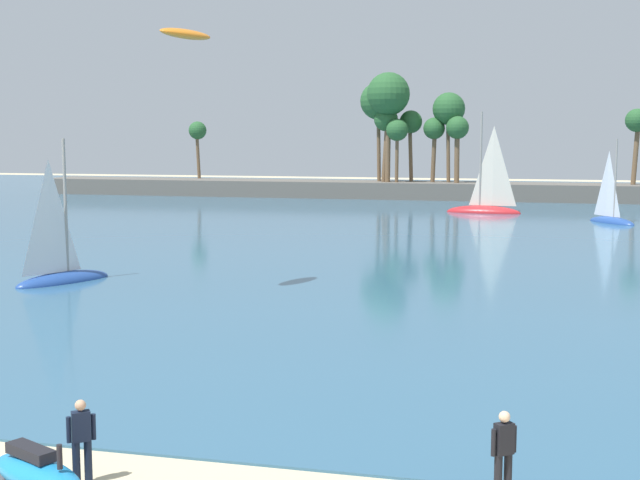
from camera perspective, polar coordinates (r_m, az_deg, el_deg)
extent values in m
cube|color=#33607F|center=(74.80, 8.39, 1.66)|extent=(220.00, 115.98, 0.06)
cube|color=#605B54|center=(92.60, 9.53, 3.15)|extent=(95.21, 6.00, 1.80)
cylinder|color=brown|center=(94.09, 3.84, 6.42)|extent=(0.52, 0.61, 8.52)
sphere|color=#285B2D|center=(94.16, 3.86, 9.02)|extent=(3.99, 3.99, 3.99)
cylinder|color=brown|center=(94.23, 5.91, 5.74)|extent=(0.67, 0.64, 6.34)
sphere|color=#285B2D|center=(94.23, 5.93, 7.66)|extent=(2.42, 2.42, 2.42)
cylinder|color=brown|center=(92.77, 4.45, 6.62)|extent=(0.59, 0.76, 9.19)
sphere|color=#285B2D|center=(92.88, 4.47, 9.45)|extent=(4.51, 4.51, 4.51)
cylinder|color=brown|center=(92.94, 7.41, 5.49)|extent=(0.64, 0.66, 5.64)
sphere|color=#285B2D|center=(92.92, 7.44, 7.22)|extent=(2.27, 2.27, 2.27)
cylinder|color=brown|center=(91.74, 8.90, 5.47)|extent=(0.56, 0.57, 5.69)
sphere|color=#285B2D|center=(91.73, 8.93, 7.24)|extent=(2.35, 2.35, 2.35)
cylinder|color=brown|center=(92.89, 8.34, 6.09)|extent=(0.57, 0.51, 7.65)
sphere|color=#285B2D|center=(92.93, 8.38, 8.45)|extent=(3.39, 3.39, 3.39)
cylinder|color=brown|center=(101.16, -7.95, 5.53)|extent=(0.48, 0.66, 5.47)
sphere|color=#285B2D|center=(101.14, -7.97, 7.08)|extent=(2.03, 2.03, 2.03)
cylinder|color=brown|center=(92.03, 5.02, 5.45)|extent=(0.43, 0.66, 5.47)
sphere|color=#285B2D|center=(92.01, 5.04, 7.15)|extent=(2.30, 2.30, 2.30)
cylinder|color=brown|center=(92.91, 19.86, 5.37)|extent=(0.76, 0.62, 6.39)
sphere|color=#285B2D|center=(92.91, 19.94, 7.34)|extent=(2.31, 2.31, 2.31)
cylinder|color=brown|center=(93.20, 4.30, 5.82)|extent=(0.87, 0.63, 6.60)
sphere|color=#285B2D|center=(93.20, 4.31, 7.84)|extent=(2.53, 2.53, 2.53)
cylinder|color=black|center=(17.94, -17.28, -14.63)|extent=(0.33, 0.23, 0.32)
ellipsoid|color=#1E84C6|center=(17.08, -17.89, -14.32)|extent=(2.53, 1.78, 0.56)
cube|color=black|center=(17.11, -18.31, -12.95)|extent=(1.15, 0.79, 0.20)
cylinder|color=black|center=(16.36, -16.59, -13.37)|extent=(0.10, 0.10, 0.44)
cylinder|color=#141E33|center=(17.78, -15.57, -13.84)|extent=(0.15, 0.15, 0.86)
cylinder|color=#141E33|center=(17.81, -14.85, -13.78)|extent=(0.15, 0.15, 0.86)
cube|color=#141E33|center=(17.56, -15.28, -11.61)|extent=(0.39, 0.36, 0.58)
sphere|color=tan|center=(17.43, -15.33, -10.33)|extent=(0.21, 0.21, 0.21)
cylinder|color=#141E33|center=(17.54, -16.04, -11.78)|extent=(0.09, 0.09, 0.50)
cylinder|color=#141E33|center=(17.60, -14.52, -11.68)|extent=(0.09, 0.09, 0.50)
cylinder|color=black|center=(16.84, 11.51, -14.91)|extent=(0.15, 0.15, 0.86)
cylinder|color=black|center=(16.96, 12.13, -14.76)|extent=(0.15, 0.15, 0.86)
cube|color=black|center=(16.65, 11.88, -12.53)|extent=(0.39, 0.37, 0.58)
sphere|color=beige|center=(16.52, 11.92, -11.19)|extent=(0.21, 0.21, 0.21)
cylinder|color=black|center=(16.53, 11.23, -12.81)|extent=(0.09, 0.09, 0.50)
cylinder|color=black|center=(16.80, 12.52, -12.52)|extent=(0.09, 0.09, 0.50)
ellipsoid|color=#234793|center=(70.16, 18.45, 1.07)|extent=(3.91, 4.63, 0.94)
cylinder|color=gray|center=(69.74, 18.68, 3.84)|extent=(0.14, 0.14, 5.88)
pyramid|color=silver|center=(70.37, 18.24, 3.52)|extent=(1.36, 1.79, 5.00)
ellipsoid|color=red|center=(76.59, 10.58, 1.75)|extent=(6.58, 2.72, 1.28)
cylinder|color=gray|center=(76.39, 10.42, 5.22)|extent=(0.19, 0.19, 7.98)
pyramid|color=silver|center=(76.21, 11.21, 4.75)|extent=(2.87, 0.56, 6.78)
ellipsoid|color=#234793|center=(41.30, -16.35, -2.63)|extent=(3.35, 4.93, 0.96)
cylinder|color=gray|center=(41.03, -16.24, 2.19)|extent=(0.14, 0.14, 5.97)
pyramid|color=white|center=(40.61, -17.16, 1.48)|extent=(1.05, 2.00, 5.08)
ellipsoid|color=orange|center=(36.19, -8.74, 13.11)|extent=(1.90, 2.94, 0.58)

